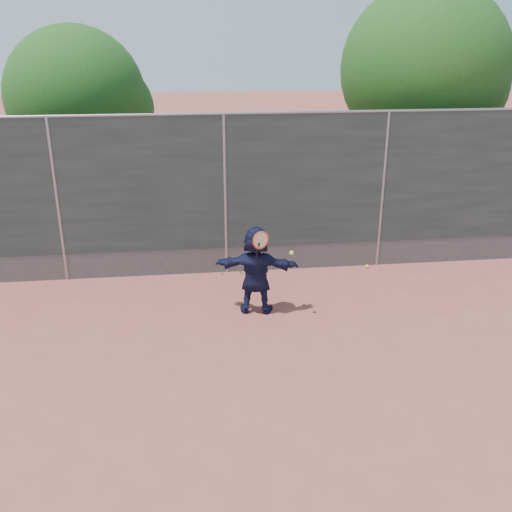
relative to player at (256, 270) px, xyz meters
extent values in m
plane|color=#9E4C42|center=(-0.36, -1.77, -0.73)|extent=(80.00, 80.00, 0.00)
imported|color=#131635|center=(0.00, 0.00, 0.00)|extent=(1.42, 0.70, 1.47)
sphere|color=#C1FB37|center=(2.40, 1.58, -0.70)|extent=(0.07, 0.07, 0.07)
cube|color=#38423D|center=(-0.36, 1.73, 1.02)|extent=(20.00, 0.04, 2.50)
cube|color=slate|center=(-0.36, 1.73, -0.48)|extent=(20.00, 0.03, 0.50)
cylinder|color=gray|center=(-0.36, 1.73, 2.27)|extent=(20.00, 0.05, 0.05)
cylinder|color=gray|center=(-3.36, 1.73, 0.77)|extent=(0.06, 0.06, 3.00)
cylinder|color=gray|center=(-0.36, 1.73, 0.77)|extent=(0.06, 0.06, 3.00)
cylinder|color=gray|center=(2.64, 1.73, 0.77)|extent=(0.06, 0.06, 3.00)
torus|color=#EF4616|center=(0.05, -0.20, 0.58)|extent=(0.28, 0.15, 0.29)
cylinder|color=beige|center=(0.05, -0.20, 0.58)|extent=(0.23, 0.11, 0.25)
cylinder|color=black|center=(0.00, -0.18, 0.38)|extent=(0.08, 0.13, 0.33)
sphere|color=#C1FB37|center=(0.53, -0.26, 0.37)|extent=(0.07, 0.07, 0.07)
cylinder|color=#382314|center=(4.14, 3.93, 0.57)|extent=(0.28, 0.28, 2.60)
sphere|color=#23561C|center=(4.14, 3.93, 2.86)|extent=(3.60, 3.60, 3.60)
sphere|color=#23561C|center=(4.86, 4.13, 2.50)|extent=(2.52, 2.52, 2.52)
cylinder|color=#382314|center=(-3.36, 4.73, 0.37)|extent=(0.28, 0.28, 2.20)
sphere|color=#23561C|center=(-3.36, 4.73, 2.29)|extent=(3.00, 3.00, 3.00)
sphere|color=#23561C|center=(-2.76, 4.93, 1.99)|extent=(2.10, 2.10, 2.10)
cone|color=#387226|center=(-0.11, 1.61, -0.60)|extent=(0.03, 0.03, 0.26)
cone|color=#387226|center=(0.19, 1.63, -0.58)|extent=(0.03, 0.03, 0.30)
cone|color=#387226|center=(-0.46, 1.59, -0.62)|extent=(0.03, 0.03, 0.22)
camera|label=1|loc=(-1.03, -8.44, 3.57)|focal=40.00mm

